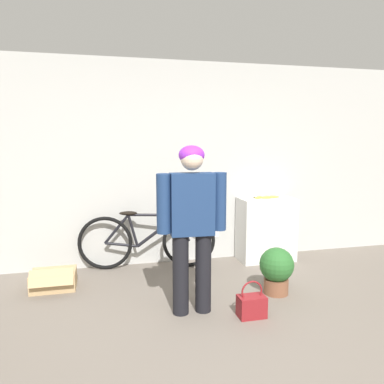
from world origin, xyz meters
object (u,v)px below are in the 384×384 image
potted_plant (277,269)px  handbag (252,305)px  person (192,219)px  bicycle (147,240)px  banana (266,197)px  cardboard_box (54,280)px

potted_plant → handbag: bearing=-136.5°
person → bicycle: size_ratio=0.91×
person → handbag: 0.96m
banana → handbag: bearing=-118.5°
cardboard_box → banana: bearing=7.6°
banana → cardboard_box: 2.78m
cardboard_box → potted_plant: size_ratio=0.95×
banana → potted_plant: size_ratio=0.74×
bicycle → banana: bearing=5.9°
person → potted_plant: person is taller
person → banana: (1.31, 1.26, -0.04)m
banana → potted_plant: 1.25m
banana → cardboard_box: bearing=-172.4°
bicycle → handbag: 1.74m
potted_plant → banana: bearing=71.7°
banana → bicycle: bearing=177.8°
person → potted_plant: bearing=15.5°
cardboard_box → potted_plant: (2.30, -0.69, 0.17)m
handbag → cardboard_box: handbag is taller
bicycle → handbag: bicycle is taller
bicycle → handbag: bearing=-55.5°
handbag → cardboard_box: size_ratio=0.74×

